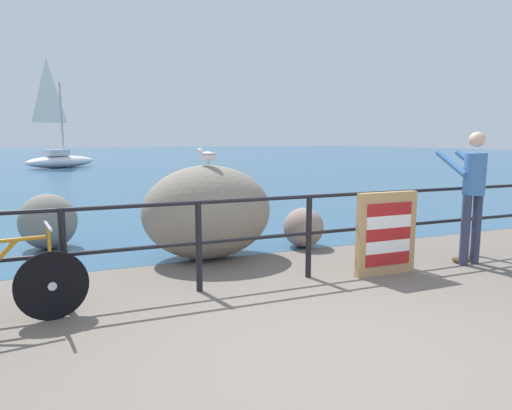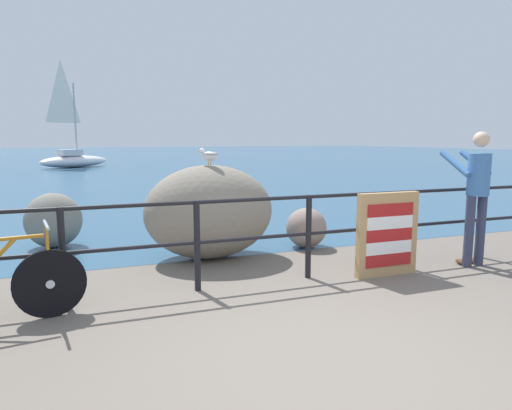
{
  "view_description": "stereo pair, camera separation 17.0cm",
  "coord_description": "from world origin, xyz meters",
  "px_view_note": "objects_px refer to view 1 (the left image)",
  "views": [
    {
      "loc": [
        -1.93,
        -2.81,
        1.69
      ],
      "look_at": [
        0.16,
        2.35,
        0.87
      ],
      "focal_mm": 31.78,
      "sensor_mm": 36.0,
      "label": 1
    },
    {
      "loc": [
        -1.77,
        -2.87,
        1.69
      ],
      "look_at": [
        0.16,
        2.35,
        0.87
      ],
      "focal_mm": 31.78,
      "sensor_mm": 36.0,
      "label": 2
    }
  ],
  "objects_px": {
    "breakwater_boulder_right": "(303,227)",
    "sailboat": "(60,156)",
    "breakwater_boulder_left": "(48,221)",
    "person_at_railing": "(472,191)",
    "folded_deckchair_stack": "(386,234)",
    "seagull": "(207,155)",
    "breakwater_boulder_main": "(208,212)"
  },
  "relations": [
    {
      "from": "breakwater_boulder_right",
      "to": "sailboat",
      "type": "relative_size",
      "value": 0.1
    },
    {
      "from": "breakwater_boulder_left",
      "to": "sailboat",
      "type": "height_order",
      "value": "sailboat"
    },
    {
      "from": "breakwater_boulder_left",
      "to": "sailboat",
      "type": "distance_m",
      "value": 21.32
    },
    {
      "from": "person_at_railing",
      "to": "folded_deckchair_stack",
      "type": "xyz_separation_m",
      "value": [
        -1.35,
        0.02,
        -0.47
      ]
    },
    {
      "from": "breakwater_boulder_right",
      "to": "seagull",
      "type": "height_order",
      "value": "seagull"
    },
    {
      "from": "breakwater_boulder_left",
      "to": "seagull",
      "type": "xyz_separation_m",
      "value": [
        2.12,
        -1.52,
        1.04
      ]
    },
    {
      "from": "person_at_railing",
      "to": "breakwater_boulder_left",
      "type": "distance_m",
      "value": 6.18
    },
    {
      "from": "breakwater_boulder_main",
      "to": "sailboat",
      "type": "bearing_deg",
      "value": 96.01
    },
    {
      "from": "folded_deckchair_stack",
      "to": "breakwater_boulder_main",
      "type": "xyz_separation_m",
      "value": [
        -1.84,
        1.59,
        0.14
      ]
    },
    {
      "from": "breakwater_boulder_left",
      "to": "breakwater_boulder_right",
      "type": "relative_size",
      "value": 1.35
    },
    {
      "from": "breakwater_boulder_left",
      "to": "seagull",
      "type": "relative_size",
      "value": 2.85
    },
    {
      "from": "breakwater_boulder_right",
      "to": "sailboat",
      "type": "distance_m",
      "value": 23.03
    },
    {
      "from": "breakwater_boulder_right",
      "to": "person_at_railing",
      "type": "bearing_deg",
      "value": -46.6
    },
    {
      "from": "seagull",
      "to": "sailboat",
      "type": "distance_m",
      "value": 22.97
    },
    {
      "from": "folded_deckchair_stack",
      "to": "seagull",
      "type": "xyz_separation_m",
      "value": [
        -1.85,
        1.53,
        0.94
      ]
    },
    {
      "from": "folded_deckchair_stack",
      "to": "sailboat",
      "type": "relative_size",
      "value": 0.17
    },
    {
      "from": "person_at_railing",
      "to": "sailboat",
      "type": "distance_m",
      "value": 25.03
    },
    {
      "from": "folded_deckchair_stack",
      "to": "seagull",
      "type": "height_order",
      "value": "seagull"
    },
    {
      "from": "seagull",
      "to": "sailboat",
      "type": "relative_size",
      "value": 0.05
    },
    {
      "from": "seagull",
      "to": "sailboat",
      "type": "bearing_deg",
      "value": -34.81
    },
    {
      "from": "person_at_railing",
      "to": "folded_deckchair_stack",
      "type": "height_order",
      "value": "person_at_railing"
    },
    {
      "from": "breakwater_boulder_right",
      "to": "seagull",
      "type": "distance_m",
      "value": 1.97
    },
    {
      "from": "person_at_railing",
      "to": "breakwater_boulder_right",
      "type": "relative_size",
      "value": 2.81
    },
    {
      "from": "breakwater_boulder_main",
      "to": "breakwater_boulder_left",
      "type": "relative_size",
      "value": 2.15
    },
    {
      "from": "folded_deckchair_stack",
      "to": "breakwater_boulder_right",
      "type": "height_order",
      "value": "folded_deckchair_stack"
    },
    {
      "from": "person_at_railing",
      "to": "breakwater_boulder_right",
      "type": "distance_m",
      "value": 2.45
    },
    {
      "from": "folded_deckchair_stack",
      "to": "breakwater_boulder_main",
      "type": "distance_m",
      "value": 2.44
    },
    {
      "from": "seagull",
      "to": "breakwater_boulder_main",
      "type": "bearing_deg",
      "value": -47.6
    },
    {
      "from": "seagull",
      "to": "breakwater_boulder_left",
      "type": "bearing_deg",
      "value": 13.63
    },
    {
      "from": "seagull",
      "to": "sailboat",
      "type": "xyz_separation_m",
      "value": [
        -2.39,
        22.84,
        -0.76
      ]
    },
    {
      "from": "folded_deckchair_stack",
      "to": "seagull",
      "type": "distance_m",
      "value": 2.58
    },
    {
      "from": "folded_deckchair_stack",
      "to": "seagull",
      "type": "relative_size",
      "value": 3.46
    }
  ]
}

